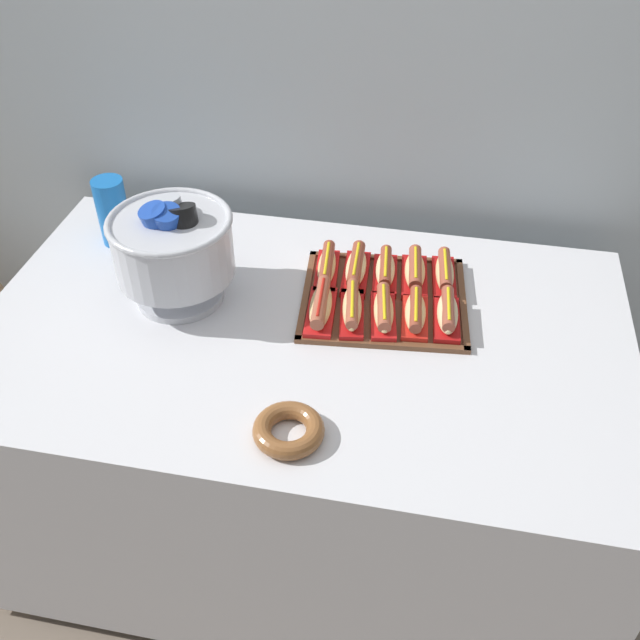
# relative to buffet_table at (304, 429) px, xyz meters

# --- Properties ---
(ground_plane) EXTENTS (10.00, 10.00, 0.00)m
(ground_plane) POSITION_rel_buffet_table_xyz_m (0.00, 0.00, -0.40)
(ground_plane) COLOR #7A6B5B
(back_wall) EXTENTS (6.00, 0.10, 2.60)m
(back_wall) POSITION_rel_buffet_table_xyz_m (0.00, 0.62, 0.90)
(back_wall) COLOR #B2BCC1
(back_wall) RESTS_ON ground_plane
(buffet_table) EXTENTS (1.56, 0.94, 0.77)m
(buffet_table) POSITION_rel_buffet_table_xyz_m (0.00, 0.00, 0.00)
(buffet_table) COLOR silver
(buffet_table) RESTS_ON ground_plane
(serving_tray) EXTENTS (0.44, 0.40, 0.01)m
(serving_tray) POSITION_rel_buffet_table_xyz_m (0.18, 0.14, 0.37)
(serving_tray) COLOR brown
(serving_tray) RESTS_ON buffet_table
(hot_dog_0) EXTENTS (0.08, 0.19, 0.06)m
(hot_dog_0) POSITION_rel_buffet_table_xyz_m (0.04, 0.04, 0.40)
(hot_dog_0) COLOR red
(hot_dog_0) RESTS_ON serving_tray
(hot_dog_1) EXTENTS (0.08, 0.19, 0.06)m
(hot_dog_1) POSITION_rel_buffet_table_xyz_m (0.11, 0.05, 0.40)
(hot_dog_1) COLOR #B21414
(hot_dog_1) RESTS_ON serving_tray
(hot_dog_2) EXTENTS (0.08, 0.18, 0.06)m
(hot_dog_2) POSITION_rel_buffet_table_xyz_m (0.19, 0.06, 0.40)
(hot_dog_2) COLOR red
(hot_dog_2) RESTS_ON serving_tray
(hot_dog_3) EXTENTS (0.07, 0.17, 0.06)m
(hot_dog_3) POSITION_rel_buffet_table_xyz_m (0.26, 0.06, 0.40)
(hot_dog_3) COLOR red
(hot_dog_3) RESTS_ON serving_tray
(hot_dog_4) EXTENTS (0.07, 0.17, 0.06)m
(hot_dog_4) POSITION_rel_buffet_table_xyz_m (0.34, 0.07, 0.40)
(hot_dog_4) COLOR #B21414
(hot_dog_4) RESTS_ON serving_tray
(hot_dog_5) EXTENTS (0.07, 0.18, 0.06)m
(hot_dog_5) POSITION_rel_buffet_table_xyz_m (0.02, 0.21, 0.40)
(hot_dog_5) COLOR red
(hot_dog_5) RESTS_ON serving_tray
(hot_dog_6) EXTENTS (0.07, 0.19, 0.06)m
(hot_dog_6) POSITION_rel_buffet_table_xyz_m (0.10, 0.21, 0.40)
(hot_dog_6) COLOR #B21414
(hot_dog_6) RESTS_ON serving_tray
(hot_dog_7) EXTENTS (0.08, 0.17, 0.06)m
(hot_dog_7) POSITION_rel_buffet_table_xyz_m (0.17, 0.22, 0.40)
(hot_dog_7) COLOR #B21414
(hot_dog_7) RESTS_ON serving_tray
(hot_dog_8) EXTENTS (0.08, 0.18, 0.06)m
(hot_dog_8) POSITION_rel_buffet_table_xyz_m (0.25, 0.23, 0.40)
(hot_dog_8) COLOR #B21414
(hot_dog_8) RESTS_ON serving_tray
(hot_dog_9) EXTENTS (0.07, 0.18, 0.06)m
(hot_dog_9) POSITION_rel_buffet_table_xyz_m (0.32, 0.24, 0.40)
(hot_dog_9) COLOR #B21414
(hot_dog_9) RESTS_ON serving_tray
(punch_bowl) EXTENTS (0.30, 0.30, 0.27)m
(punch_bowl) POSITION_rel_buffet_table_xyz_m (-0.32, 0.06, 0.52)
(punch_bowl) COLOR silver
(punch_bowl) RESTS_ON buffet_table
(cup_stack) EXTENTS (0.08, 0.08, 0.19)m
(cup_stack) POSITION_rel_buffet_table_xyz_m (-0.58, 0.26, 0.46)
(cup_stack) COLOR blue
(cup_stack) RESTS_ON buffet_table
(donut) EXTENTS (0.15, 0.15, 0.04)m
(donut) POSITION_rel_buffet_table_xyz_m (0.05, -0.34, 0.38)
(donut) COLOR brown
(donut) RESTS_ON buffet_table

